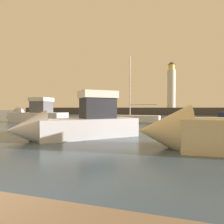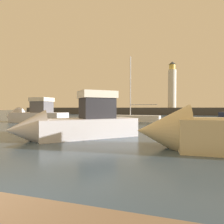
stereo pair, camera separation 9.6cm
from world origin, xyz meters
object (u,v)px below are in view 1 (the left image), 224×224
motorboat_3 (73,124)px  sailboat_moored (135,118)px  lighthouse (171,86)px  mooring_buoy (186,123)px  motorboat_2 (30,115)px

motorboat_3 → sailboat_moored: bearing=84.5°
lighthouse → mooring_buoy: (0.38, -31.76, -6.76)m
motorboat_2 → motorboat_3: 14.18m
sailboat_moored → motorboat_3: bearing=-95.5°
motorboat_2 → mooring_buoy: bearing=-6.1°
lighthouse → motorboat_3: size_ratio=1.69×
lighthouse → motorboat_2: lighthouse is taller
lighthouse → motorboat_3: lighthouse is taller
lighthouse → sailboat_moored: size_ratio=1.38×
motorboat_2 → mooring_buoy: motorboat_2 is taller
motorboat_2 → motorboat_3: (10.63, -9.39, -0.05)m
mooring_buoy → motorboat_2: bearing=173.9°
lighthouse → mooring_buoy: size_ratio=14.00×
lighthouse → motorboat_3: (-6.45, -39.28, -6.34)m
lighthouse → sailboat_moored: lighthouse is taller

